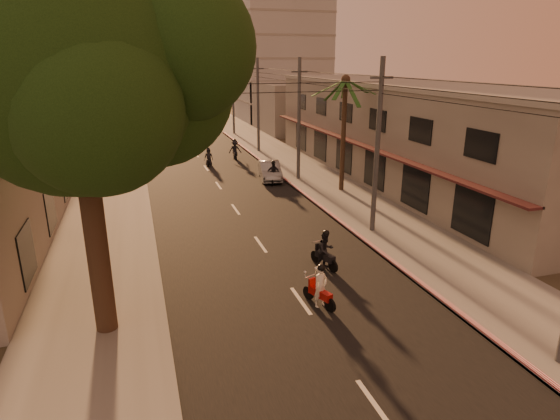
# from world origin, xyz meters

# --- Properties ---
(ground) EXTENTS (160.00, 160.00, 0.00)m
(ground) POSITION_xyz_m (0.00, 0.00, 0.00)
(ground) COLOR #383023
(ground) RESTS_ON ground
(road) EXTENTS (10.00, 140.00, 0.02)m
(road) POSITION_xyz_m (0.00, 20.00, 0.01)
(road) COLOR black
(road) RESTS_ON ground
(sidewalk_right) EXTENTS (5.00, 140.00, 0.12)m
(sidewalk_right) POSITION_xyz_m (7.50, 20.00, 0.06)
(sidewalk_right) COLOR slate
(sidewalk_right) RESTS_ON ground
(sidewalk_left) EXTENTS (5.00, 140.00, 0.12)m
(sidewalk_left) POSITION_xyz_m (-7.50, 20.00, 0.06)
(sidewalk_left) COLOR slate
(sidewalk_left) RESTS_ON ground
(curb_stripe) EXTENTS (0.20, 60.00, 0.20)m
(curb_stripe) POSITION_xyz_m (5.10, 15.00, 0.10)
(curb_stripe) COLOR #AF121D
(curb_stripe) RESTS_ON ground
(shophouse_row) EXTENTS (8.80, 34.20, 7.30)m
(shophouse_row) POSITION_xyz_m (13.95, 18.00, 3.65)
(shophouse_row) COLOR gray
(shophouse_row) RESTS_ON ground
(distant_tower) EXTENTS (12.10, 12.10, 28.00)m
(distant_tower) POSITION_xyz_m (16.00, 56.00, 14.00)
(distant_tower) COLOR #B7B5B2
(distant_tower) RESTS_ON ground
(broadleaf_tree) EXTENTS (9.60, 8.70, 12.10)m
(broadleaf_tree) POSITION_xyz_m (-6.61, 2.14, 8.48)
(broadleaf_tree) COLOR black
(broadleaf_tree) RESTS_ON ground
(palm_tree) EXTENTS (5.00, 5.00, 8.20)m
(palm_tree) POSITION_xyz_m (8.00, 16.00, 7.15)
(palm_tree) COLOR black
(palm_tree) RESTS_ON ground
(utility_poles) EXTENTS (1.20, 48.26, 9.00)m
(utility_poles) POSITION_xyz_m (6.20, 20.00, 6.54)
(utility_poles) COLOR #38383A
(utility_poles) RESTS_ON ground
(filler_right) EXTENTS (8.00, 14.00, 6.00)m
(filler_right) POSITION_xyz_m (14.00, 45.00, 3.00)
(filler_right) COLOR gray
(filler_right) RESTS_ON ground
(filler_left_near) EXTENTS (8.00, 14.00, 4.40)m
(filler_left_near) POSITION_xyz_m (-14.00, 34.00, 2.20)
(filler_left_near) COLOR gray
(filler_left_near) RESTS_ON ground
(filler_left_far) EXTENTS (8.00, 14.00, 7.00)m
(filler_left_far) POSITION_xyz_m (-14.00, 52.00, 3.50)
(filler_left_far) COLOR gray
(filler_left_far) RESTS_ON ground
(scooter_red) EXTENTS (0.94, 1.67, 1.72)m
(scooter_red) POSITION_xyz_m (0.56, 1.44, 0.77)
(scooter_red) COLOR black
(scooter_red) RESTS_ON ground
(scooter_mid_a) EXTENTS (1.17, 1.78, 1.79)m
(scooter_mid_a) POSITION_xyz_m (2.04, 4.53, 0.82)
(scooter_mid_a) COLOR black
(scooter_mid_a) RESTS_ON ground
(scooter_mid_b) EXTENTS (1.26, 1.72, 1.78)m
(scooter_mid_b) POSITION_xyz_m (4.00, 19.30, 0.81)
(scooter_mid_b) COLOR black
(scooter_mid_b) RESTS_ON ground
(scooter_far_a) EXTENTS (0.96, 1.61, 1.60)m
(scooter_far_a) POSITION_xyz_m (0.40, 26.95, 0.73)
(scooter_far_a) COLOR black
(scooter_far_a) RESTS_ON ground
(scooter_far_b) EXTENTS (1.26, 1.92, 1.89)m
(scooter_far_b) POSITION_xyz_m (3.16, 29.02, 0.86)
(scooter_far_b) COLOR black
(scooter_far_b) RESTS_ON ground
(parked_car) EXTENTS (2.75, 4.69, 1.40)m
(parked_car) POSITION_xyz_m (4.12, 20.71, 0.70)
(parked_car) COLOR gray
(parked_car) RESTS_ON ground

